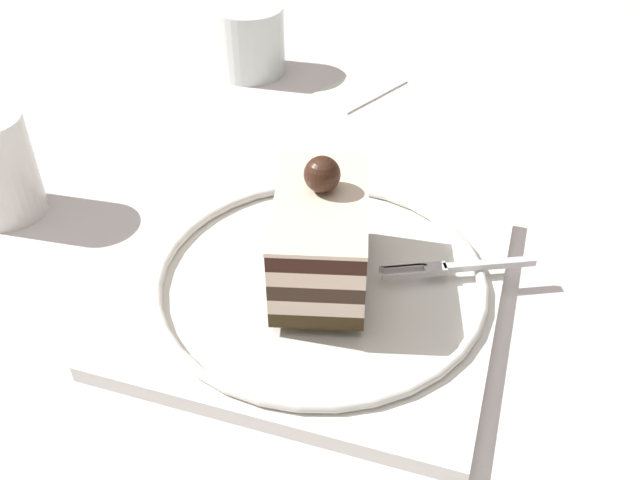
{
  "coord_description": "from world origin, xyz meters",
  "views": [
    {
      "loc": [
        0.14,
        -0.37,
        0.35
      ],
      "look_at": [
        -0.01,
        -0.03,
        0.05
      ],
      "focal_mm": 39.9,
      "sensor_mm": 36.0,
      "label": 1
    }
  ],
  "objects_px": {
    "dessert_plate": "(320,284)",
    "folded_napkin": "(359,88)",
    "drink_glass_far": "(250,42)",
    "fork": "(454,267)",
    "cake_slice": "(321,235)"
  },
  "relations": [
    {
      "from": "dessert_plate",
      "to": "fork",
      "type": "bearing_deg",
      "value": 25.72
    },
    {
      "from": "dessert_plate",
      "to": "fork",
      "type": "xyz_separation_m",
      "value": [
        0.09,
        0.04,
        0.01
      ]
    },
    {
      "from": "fork",
      "to": "folded_napkin",
      "type": "distance_m",
      "value": 0.32
    },
    {
      "from": "dessert_plate",
      "to": "folded_napkin",
      "type": "distance_m",
      "value": 0.32
    },
    {
      "from": "fork",
      "to": "drink_glass_far",
      "type": "distance_m",
      "value": 0.4
    },
    {
      "from": "dessert_plate",
      "to": "cake_slice",
      "type": "relative_size",
      "value": 2.12
    },
    {
      "from": "folded_napkin",
      "to": "dessert_plate",
      "type": "bearing_deg",
      "value": -73.72
    },
    {
      "from": "dessert_plate",
      "to": "folded_napkin",
      "type": "bearing_deg",
      "value": 106.28
    },
    {
      "from": "cake_slice",
      "to": "fork",
      "type": "bearing_deg",
      "value": 24.49
    },
    {
      "from": "cake_slice",
      "to": "folded_napkin",
      "type": "relative_size",
      "value": 1.29
    },
    {
      "from": "folded_napkin",
      "to": "drink_glass_far",
      "type": "bearing_deg",
      "value": -176.88
    },
    {
      "from": "dessert_plate",
      "to": "drink_glass_far",
      "type": "xyz_separation_m",
      "value": [
        -0.22,
        0.3,
        0.03
      ]
    },
    {
      "from": "dessert_plate",
      "to": "drink_glass_far",
      "type": "relative_size",
      "value": 3.6
    },
    {
      "from": "drink_glass_far",
      "to": "folded_napkin",
      "type": "distance_m",
      "value": 0.13
    },
    {
      "from": "folded_napkin",
      "to": "fork",
      "type": "bearing_deg",
      "value": -56.91
    }
  ]
}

